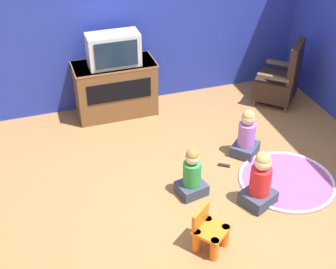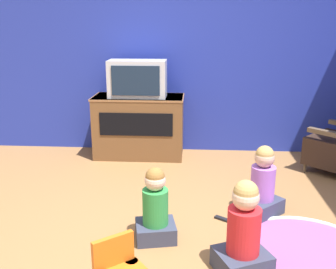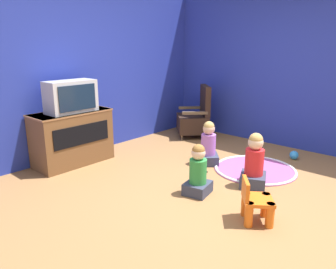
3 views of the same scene
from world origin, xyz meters
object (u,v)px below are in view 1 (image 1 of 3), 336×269
Objects in this scene: child_watching_right at (192,175)px; remote_control at (224,165)px; tv_cabinet at (115,88)px; television at (113,50)px; child_watching_left at (246,136)px; yellow_kid_chair at (209,233)px; child_watching_center at (260,182)px; black_armchair at (280,80)px.

child_watching_right is 4.13× the size of remote_control.
tv_cabinet is at bearing -26.90° from remote_control.
television is 2.12m from child_watching_left.
child_watching_left is 0.48m from remote_control.
child_watching_left reaches higher than yellow_kid_chair.
television is 2.15m from child_watching_right.
child_watching_center is (-0.28, -0.89, 0.02)m from child_watching_left.
child_watching_center is at bearing -66.40° from tv_cabinet.
child_watching_right is at bearing -78.37° from television.
yellow_kid_chair is 0.69× the size of child_watching_left.
remote_control is (-0.36, -0.16, -0.27)m from child_watching_left.
child_watching_right is (0.41, -2.03, -0.14)m from tv_cabinet.
remote_control is at bearing -59.96° from tv_cabinet.
black_armchair reaches higher than tv_cabinet.
child_watching_center is (1.06, -2.42, -0.11)m from tv_cabinet.
tv_cabinet is 7.66× the size of remote_control.
tv_cabinet is 1.99m from remote_control.
black_armchair is at bearing 2.81° from child_watching_left.
television reaches higher than child_watching_center.
child_watching_center is (1.06, -2.37, -0.72)m from television.
television reaches higher than black_armchair.
tv_cabinet is 1.62× the size of television.
child_watching_center is at bearing -149.35° from child_watching_left.
black_armchair is (2.40, -0.46, -0.04)m from tv_cabinet.
tv_cabinet is at bearing 57.90° from yellow_kid_chair.
yellow_kid_chair is 2.99× the size of remote_control.
remote_control is (-0.08, 0.73, -0.29)m from child_watching_center.
child_watching_center reaches higher than remote_control.
black_armchair is 1.42× the size of child_watching_center.
remote_control is (0.97, -1.63, -1.01)m from television.
television reaches higher than remote_control.
yellow_kid_chair is at bearing 1.64° from black_armchair.
black_armchair is 6.60× the size of remote_control.
child_watching_left is at bearing -1.92° from black_armchair.
yellow_kid_chair is 0.65× the size of child_watching_center.
television is at bearing 90.10° from child_watching_left.
yellow_kid_chair is (0.28, -2.85, -0.22)m from tv_cabinet.
tv_cabinet is 0.61m from television.
child_watching_right reaches higher than yellow_kid_chair.
child_watching_center is at bearing -65.94° from television.
child_watching_right is 0.71m from remote_control.
remote_control is at bearing -6.25° from black_armchair.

